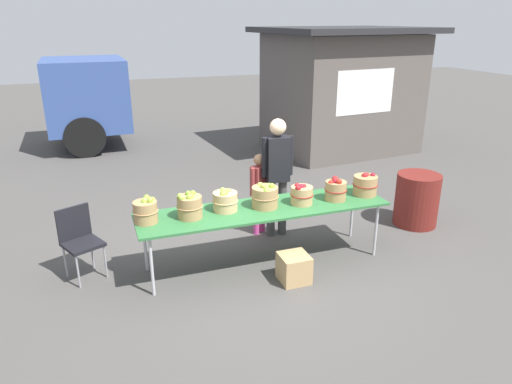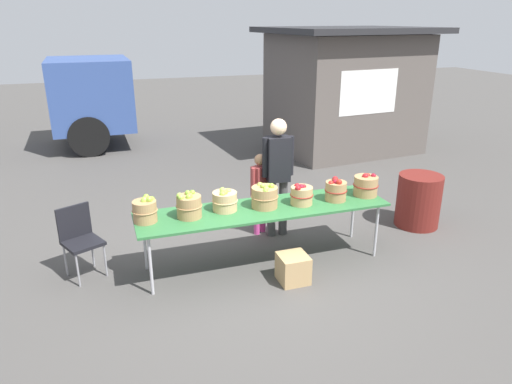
# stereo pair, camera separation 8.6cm
# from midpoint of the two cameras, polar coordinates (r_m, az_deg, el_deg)

# --- Properties ---
(ground_plane) EXTENTS (40.00, 40.00, 0.00)m
(ground_plane) POSITION_cam_midpoint_polar(r_m,az_deg,el_deg) (6.07, 0.55, -8.48)
(ground_plane) COLOR #474442
(market_table) EXTENTS (3.10, 0.76, 0.75)m
(market_table) POSITION_cam_midpoint_polar(r_m,az_deg,el_deg) (5.76, 0.57, -2.23)
(market_table) COLOR #2D6B38
(market_table) RESTS_ON ground
(apple_basket_green_0) EXTENTS (0.29, 0.29, 0.30)m
(apple_basket_green_0) POSITION_cam_midpoint_polar(r_m,az_deg,el_deg) (5.45, -13.68, -2.21)
(apple_basket_green_0) COLOR #A87F51
(apple_basket_green_0) RESTS_ON market_table
(apple_basket_green_1) EXTENTS (0.31, 0.31, 0.32)m
(apple_basket_green_1) POSITION_cam_midpoint_polar(r_m,az_deg,el_deg) (5.47, -8.50, -1.69)
(apple_basket_green_1) COLOR #A87F51
(apple_basket_green_1) RESTS_ON market_table
(apple_basket_green_2) EXTENTS (0.31, 0.31, 0.28)m
(apple_basket_green_2) POSITION_cam_midpoint_polar(r_m,az_deg,el_deg) (5.64, -4.19, -1.04)
(apple_basket_green_2) COLOR tan
(apple_basket_green_2) RESTS_ON market_table
(apple_basket_green_3) EXTENTS (0.34, 0.34, 0.31)m
(apple_basket_green_3) POSITION_cam_midpoint_polar(r_m,az_deg,el_deg) (5.72, 0.66, -0.53)
(apple_basket_green_3) COLOR #A87F51
(apple_basket_green_3) RESTS_ON market_table
(apple_basket_red_0) EXTENTS (0.29, 0.29, 0.27)m
(apple_basket_red_0) POSITION_cam_midpoint_polar(r_m,az_deg,el_deg) (5.84, 5.12, -0.30)
(apple_basket_red_0) COLOR tan
(apple_basket_red_0) RESTS_ON market_table
(apple_basket_red_1) EXTENTS (0.29, 0.29, 0.30)m
(apple_basket_red_1) POSITION_cam_midpoint_polar(r_m,az_deg,el_deg) (6.03, 9.22, 0.27)
(apple_basket_red_1) COLOR #A87F51
(apple_basket_red_1) RESTS_ON market_table
(apple_basket_red_2) EXTENTS (0.33, 0.33, 0.30)m
(apple_basket_red_2) POSITION_cam_midpoint_polar(r_m,az_deg,el_deg) (6.28, 12.72, 0.85)
(apple_basket_red_2) COLOR #A87F51
(apple_basket_red_2) RESTS_ON market_table
(vendor_adult) EXTENTS (0.44, 0.24, 1.68)m
(vendor_adult) POSITION_cam_midpoint_polar(r_m,az_deg,el_deg) (6.45, 2.21, 2.85)
(vendor_adult) COLOR #3F3F3F
(vendor_adult) RESTS_ON ground
(child_customer) EXTENTS (0.29, 0.23, 1.18)m
(child_customer) POSITION_cam_midpoint_polar(r_m,az_deg,el_deg) (6.59, 0.02, 0.55)
(child_customer) COLOR #CC3F8C
(child_customer) RESTS_ON ground
(food_kiosk) EXTENTS (3.77, 3.23, 2.74)m
(food_kiosk) POSITION_cam_midpoint_polar(r_m,az_deg,el_deg) (11.21, 10.04, 12.15)
(food_kiosk) COLOR #59514C
(food_kiosk) RESTS_ON ground
(folding_chair) EXTENTS (0.53, 0.53, 0.86)m
(folding_chair) POSITION_cam_midpoint_polar(r_m,az_deg,el_deg) (5.94, -21.01, -5.12)
(folding_chair) COLOR black
(folding_chair) RESTS_ON ground
(trash_barrel) EXTENTS (0.64, 0.64, 0.78)m
(trash_barrel) POSITION_cam_midpoint_polar(r_m,az_deg,el_deg) (7.37, 18.60, -0.88)
(trash_barrel) COLOR maroon
(trash_barrel) RESTS_ON ground
(produce_crate) EXTENTS (0.34, 0.34, 0.34)m
(produce_crate) POSITION_cam_midpoint_polar(r_m,az_deg,el_deg) (5.61, 4.18, -9.18)
(produce_crate) COLOR tan
(produce_crate) RESTS_ON ground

